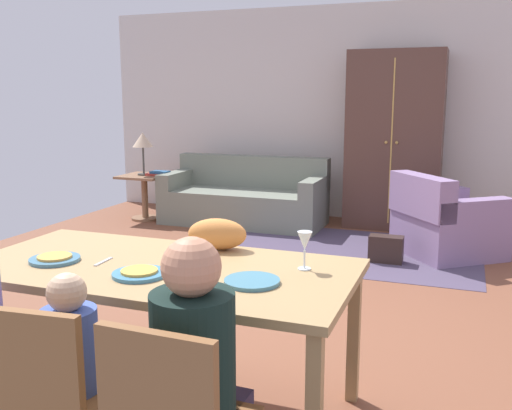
{
  "coord_description": "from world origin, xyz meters",
  "views": [
    {
      "loc": [
        1.27,
        -3.68,
        1.58
      ],
      "look_at": [
        -0.05,
        -0.1,
        0.85
      ],
      "focal_mm": 40.17,
      "sensor_mm": 36.0,
      "label": 1
    }
  ],
  "objects_px": {
    "handbag": "(386,249)",
    "plate_near_man": "(55,259)",
    "book_upper": "(160,172)",
    "person_woman": "(199,394)",
    "wine_glass": "(305,243)",
    "book_lower": "(155,174)",
    "side_table": "(145,191)",
    "plate_near_woman": "(252,281)",
    "couch": "(245,199)",
    "armoire": "(394,141)",
    "plate_near_child": "(139,274)",
    "person_child": "(78,390)",
    "table_lamp": "(143,141)",
    "cat": "(217,234)",
    "armchair": "(445,224)",
    "dining_table": "(159,278)",
    "dining_chair_child": "(50,398)"
  },
  "relations": [
    {
      "from": "plate_near_child",
      "to": "person_woman",
      "type": "xyz_separation_m",
      "value": [
        0.53,
        -0.47,
        -0.26
      ]
    },
    {
      "from": "person_child",
      "to": "armchair",
      "type": "xyz_separation_m",
      "value": [
        1.23,
        4.17,
        -0.11
      ]
    },
    {
      "from": "handbag",
      "to": "plate_near_man",
      "type": "bearing_deg",
      "value": -111.52
    },
    {
      "from": "person_woman",
      "to": "dining_table",
      "type": "bearing_deg",
      "value": 128.88
    },
    {
      "from": "person_child",
      "to": "table_lamp",
      "type": "distance_m",
      "value": 5.25
    },
    {
      "from": "plate_near_man",
      "to": "person_woman",
      "type": "xyz_separation_m",
      "value": [
        1.05,
        -0.53,
        -0.26
      ]
    },
    {
      "from": "person_child",
      "to": "armchair",
      "type": "height_order",
      "value": "person_child"
    },
    {
      "from": "person_child",
      "to": "person_woman",
      "type": "xyz_separation_m",
      "value": [
        0.53,
        0.01,
        0.08
      ]
    },
    {
      "from": "dining_table",
      "to": "book_upper",
      "type": "distance_m",
      "value": 4.58
    },
    {
      "from": "side_table",
      "to": "armoire",
      "type": "bearing_deg",
      "value": 12.4
    },
    {
      "from": "person_woman",
      "to": "armoire",
      "type": "height_order",
      "value": "armoire"
    },
    {
      "from": "couch",
      "to": "table_lamp",
      "type": "relative_size",
      "value": 3.7
    },
    {
      "from": "person_child",
      "to": "side_table",
      "type": "relative_size",
      "value": 1.59
    },
    {
      "from": "couch",
      "to": "armoire",
      "type": "distance_m",
      "value": 1.95
    },
    {
      "from": "wine_glass",
      "to": "plate_near_woman",
      "type": "bearing_deg",
      "value": -120.18
    },
    {
      "from": "plate_near_man",
      "to": "dining_chair_child",
      "type": "relative_size",
      "value": 0.29
    },
    {
      "from": "book_lower",
      "to": "handbag",
      "type": "height_order",
      "value": "book_lower"
    },
    {
      "from": "book_lower",
      "to": "handbag",
      "type": "bearing_deg",
      "value": -16.85
    },
    {
      "from": "handbag",
      "to": "book_upper",
      "type": "bearing_deg",
      "value": 162.48
    },
    {
      "from": "plate_near_woman",
      "to": "dining_chair_child",
      "type": "height_order",
      "value": "dining_chair_child"
    },
    {
      "from": "wine_glass",
      "to": "table_lamp",
      "type": "xyz_separation_m",
      "value": [
        -3.16,
        3.76,
        0.12
      ]
    },
    {
      "from": "wine_glass",
      "to": "book_lower",
      "type": "bearing_deg",
      "value": 128.43
    },
    {
      "from": "plate_near_woman",
      "to": "side_table",
      "type": "distance_m",
      "value": 5.05
    },
    {
      "from": "dining_chair_child",
      "to": "side_table",
      "type": "relative_size",
      "value": 1.5
    },
    {
      "from": "plate_near_woman",
      "to": "dining_chair_child",
      "type": "distance_m",
      "value": 0.94
    },
    {
      "from": "person_child",
      "to": "table_lamp",
      "type": "relative_size",
      "value": 1.71
    },
    {
      "from": "dining_table",
      "to": "handbag",
      "type": "height_order",
      "value": "dining_table"
    },
    {
      "from": "person_child",
      "to": "plate_near_man",
      "type": "bearing_deg",
      "value": 134.15
    },
    {
      "from": "plate_near_man",
      "to": "plate_near_woman",
      "type": "height_order",
      "value": "same"
    },
    {
      "from": "plate_near_child",
      "to": "person_woman",
      "type": "height_order",
      "value": "person_woman"
    },
    {
      "from": "cat",
      "to": "person_child",
      "type": "bearing_deg",
      "value": -109.58
    },
    {
      "from": "wine_glass",
      "to": "book_upper",
      "type": "bearing_deg",
      "value": 127.76
    },
    {
      "from": "table_lamp",
      "to": "dining_chair_child",
      "type": "bearing_deg",
      "value": -62.58
    },
    {
      "from": "plate_near_woman",
      "to": "handbag",
      "type": "xyz_separation_m",
      "value": [
        0.19,
        3.14,
        -0.64
      ]
    },
    {
      "from": "couch",
      "to": "side_table",
      "type": "xyz_separation_m",
      "value": [
        -1.29,
        -0.26,
        0.08
      ]
    },
    {
      "from": "couch",
      "to": "armchair",
      "type": "bearing_deg",
      "value": -16.01
    },
    {
      "from": "armchair",
      "to": "side_table",
      "type": "height_order",
      "value": "armchair"
    },
    {
      "from": "person_child",
      "to": "couch",
      "type": "height_order",
      "value": "person_child"
    },
    {
      "from": "dining_chair_child",
      "to": "couch",
      "type": "bearing_deg",
      "value": 103.31
    },
    {
      "from": "book_upper",
      "to": "dining_chair_child",
      "type": "bearing_deg",
      "value": -64.81
    },
    {
      "from": "plate_near_woman",
      "to": "side_table",
      "type": "relative_size",
      "value": 0.43
    },
    {
      "from": "plate_near_child",
      "to": "armoire",
      "type": "bearing_deg",
      "value": 83.18
    },
    {
      "from": "book_lower",
      "to": "plate_near_woman",
      "type": "bearing_deg",
      "value": -55.06
    },
    {
      "from": "wine_glass",
      "to": "armoire",
      "type": "relative_size",
      "value": 0.09
    },
    {
      "from": "book_upper",
      "to": "plate_near_man",
      "type": "bearing_deg",
      "value": -67.15
    },
    {
      "from": "cat",
      "to": "armchair",
      "type": "relative_size",
      "value": 0.27
    },
    {
      "from": "dining_table",
      "to": "couch",
      "type": "xyz_separation_m",
      "value": [
        -1.18,
        4.2,
        -0.39
      ]
    },
    {
      "from": "wine_glass",
      "to": "side_table",
      "type": "height_order",
      "value": "wine_glass"
    },
    {
      "from": "armoire",
      "to": "side_table",
      "type": "distance_m",
      "value": 3.19
    },
    {
      "from": "book_upper",
      "to": "handbag",
      "type": "distance_m",
      "value": 3.16
    }
  ]
}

